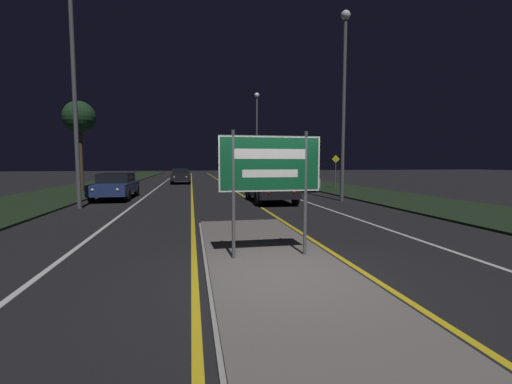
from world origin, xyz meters
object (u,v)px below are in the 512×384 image
car_receding_2 (233,175)px  warning_sign (336,168)px  car_receding_0 (271,188)px  streetlight_right_near (344,86)px  car_approaching_1 (181,176)px  highway_sign (270,169)px  streetlight_right_far (257,122)px  car_approaching_0 (116,185)px  streetlight_left_near (72,27)px  car_receding_1 (297,180)px

car_receding_2 → warning_sign: 10.60m
car_receding_0 → streetlight_right_near: bearing=-0.0°
car_approaching_1 → warning_sign: warning_sign is taller
highway_sign → car_receding_2: highway_sign is taller
streetlight_right_far → car_approaching_0: streetlight_right_far is taller
streetlight_right_near → car_receding_2: streetlight_right_near is taller
streetlight_left_near → car_receding_1: (12.33, 7.77, -6.85)m
car_receding_0 → highway_sign: bearing=-103.3°
streetlight_left_near → car_approaching_1: bearing=77.4°
streetlight_left_near → car_approaching_0: size_ratio=2.35×
streetlight_right_near → car_receding_1: bearing=91.4°
highway_sign → car_approaching_0: bearing=113.0°
highway_sign → streetlight_right_near: streetlight_right_near is taller
car_receding_1 → car_approaching_1: car_receding_1 is taller
streetlight_right_far → car_receding_0: bearing=-99.2°
car_approaching_1 → warning_sign: size_ratio=1.65×
car_receding_1 → warning_sign: (3.08, 0.27, 0.80)m
streetlight_right_near → car_receding_1: 8.78m
car_approaching_0 → car_approaching_1: 13.74m
car_approaching_0 → car_approaching_1: (3.12, 13.38, 0.01)m
streetlight_left_near → streetlight_right_far: size_ratio=1.13×
car_receding_2 → car_receding_1: bearing=-66.5°
car_receding_0 → car_receding_2: 15.55m
highway_sign → car_receding_1: bearing=70.7°
streetlight_left_near → car_receding_2: streetlight_left_near is taller
car_receding_2 → car_approaching_1: size_ratio=1.16×
car_receding_2 → car_approaching_1: 4.93m
streetlight_left_near → streetlight_right_near: (12.50, 0.64, -1.72)m
streetlight_right_near → car_receding_2: size_ratio=2.02×
streetlight_right_near → car_approaching_1: bearing=117.5°
streetlight_left_near → car_approaching_1: (3.85, 17.25, -6.85)m
streetlight_right_near → car_receding_0: streetlight_right_near is taller
streetlight_right_far → car_receding_0: 24.22m
car_approaching_0 → car_approaching_1: car_approaching_1 is taller
car_receding_2 → warning_sign: warning_sign is taller
highway_sign → warning_sign: bearing=62.4°
streetlight_right_far → car_receding_0: streetlight_right_far is taller
car_receding_2 → warning_sign: (6.73, -8.15, 0.76)m
highway_sign → streetlight_right_far: size_ratio=0.25×
car_receding_0 → warning_sign: (6.71, 7.40, 0.82)m
car_receding_0 → car_receding_1: size_ratio=0.88×
car_receding_2 → streetlight_left_near: bearing=-118.2°
car_approaching_0 → warning_sign: 15.28m
streetlight_right_near → warning_sign: 9.05m
car_receding_0 → car_receding_1: car_receding_1 is taller
car_approaching_1 → car_receding_0: bearing=-73.8°
car_approaching_0 → streetlight_left_near: bearing=-100.7°
highway_sign → streetlight_left_near: streetlight_left_near is taller
streetlight_right_far → streetlight_right_near: bearing=-89.9°
car_receding_2 → car_approaching_1: car_receding_2 is taller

